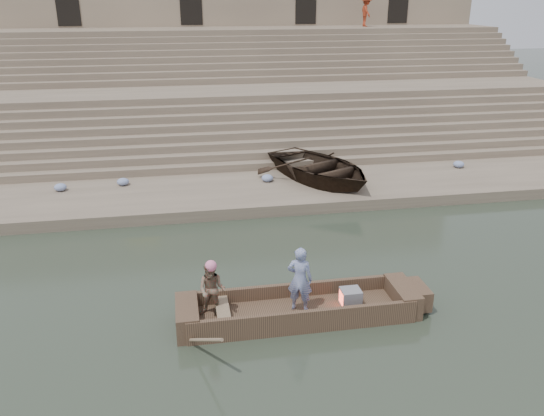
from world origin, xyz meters
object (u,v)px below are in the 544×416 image
object	(u,v)px
main_rowboat	(298,314)
beached_rowboat	(320,167)
television	(350,297)
rowing_man	(212,290)
pedestrian	(366,12)
standing_man	(300,279)

from	to	relation	value
main_rowboat	beached_rowboat	bearing A→B (deg)	72.22
television	beached_rowboat	xyz separation A→B (m)	(1.50, 8.54, 0.50)
rowing_man	beached_rowboat	size ratio (longest dim) A/B	0.26
television	beached_rowboat	distance (m)	8.68
main_rowboat	pedestrian	world-z (taller)	pedestrian
standing_man	television	distance (m)	1.35
main_rowboat	television	xyz separation A→B (m)	(1.24, -0.00, 0.31)
television	beached_rowboat	world-z (taller)	beached_rowboat
beached_rowboat	main_rowboat	bearing A→B (deg)	-133.16
rowing_man	television	size ratio (longest dim) A/B	2.87
main_rowboat	rowing_man	distance (m)	2.12
rowing_man	main_rowboat	bearing A→B (deg)	17.82
main_rowboat	rowing_man	size ratio (longest dim) A/B	3.79
rowing_man	beached_rowboat	world-z (taller)	rowing_man
main_rowboat	standing_man	size ratio (longest dim) A/B	3.16
rowing_man	pedestrian	bearing A→B (deg)	84.78
standing_man	television	size ratio (longest dim) A/B	3.44
television	main_rowboat	bearing A→B (deg)	180.00
television	beached_rowboat	size ratio (longest dim) A/B	0.09
rowing_man	pedestrian	world-z (taller)	pedestrian
rowing_man	beached_rowboat	distance (m)	9.65
beached_rowboat	pedestrian	bearing A→B (deg)	40.16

